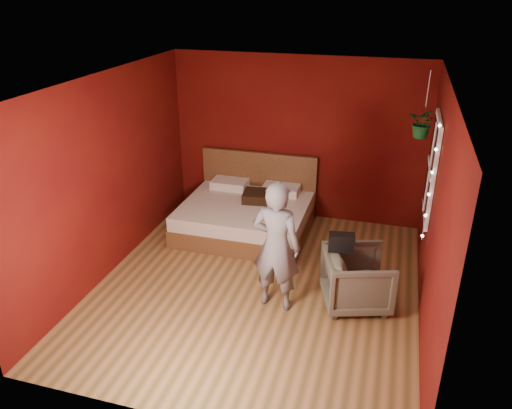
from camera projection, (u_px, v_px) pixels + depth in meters
name	position (u px, v px, depth m)	size (l,w,h in m)	color
floor	(257.00, 286.00, 6.44)	(4.50, 4.50, 0.00)	#9B6D3E
room_walls	(257.00, 163.00, 5.74)	(4.04, 4.54, 2.62)	#5E1309
window	(432.00, 168.00, 6.11)	(0.05, 0.97, 1.27)	white
fairy_lights	(431.00, 183.00, 5.66)	(0.04, 0.04, 1.45)	silver
bed	(247.00, 214.00, 7.76)	(1.92, 1.63, 1.05)	brown
person	(276.00, 246.00, 5.75)	(0.59, 0.38, 1.61)	slate
armchair	(357.00, 279.00, 5.95)	(0.75, 0.77, 0.70)	#595747
handbag	(341.00, 242.00, 5.82)	(0.30, 0.15, 0.21)	black
throw_pillow	(257.00, 196.00, 7.69)	(0.40, 0.40, 0.14)	black
hanging_plant	(423.00, 123.00, 6.34)	(0.46, 0.44, 0.86)	silver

